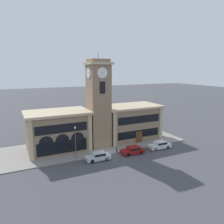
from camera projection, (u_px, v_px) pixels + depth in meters
The scene contains 10 objects.
ground_plane at pixel (110, 155), 39.83m from camera, with size 300.00×300.00×0.00m, color #424247.
sidewalk_kerb at pixel (97, 144), 45.13m from camera, with size 36.39×12.04×0.15m.
clock_tower at pixel (99, 104), 42.51m from camera, with size 4.55×4.55×18.38m.
town_hall_left_wing at pixel (58, 131), 41.49m from camera, with size 11.87×7.70×7.57m.
town_hall_right_wing at pixel (131, 122), 48.33m from camera, with size 12.67×7.70×7.55m.
parked_car_near at pixel (98, 156), 37.24m from camera, with size 4.28×1.92×1.42m.
parked_car_mid at pixel (133, 150), 40.17m from camera, with size 4.30×2.07×1.33m.
parked_car_far at pixel (160, 145), 42.78m from camera, with size 4.64×2.04×1.43m.
street_lamp at pixel (75, 138), 37.10m from camera, with size 0.36×0.36×5.67m.
bollard at pixel (117, 149), 40.55m from camera, with size 0.18×0.18×1.06m.
Camera 1 is at (-15.93, -33.99, 15.42)m, focal length 35.00 mm.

